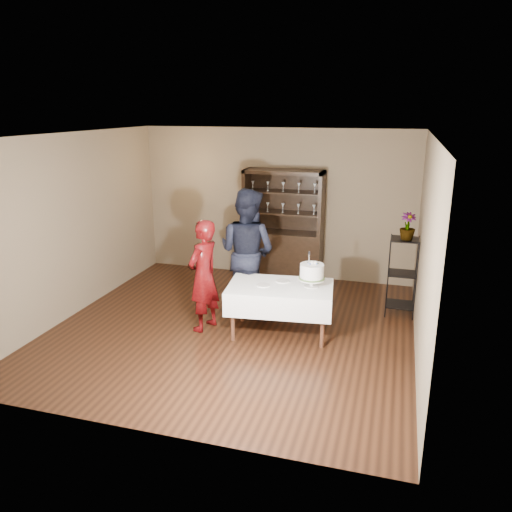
# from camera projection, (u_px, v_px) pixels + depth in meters

# --- Properties ---
(floor) EXTENTS (5.00, 5.00, 0.00)m
(floor) POSITION_uv_depth(u_px,v_px,m) (233.00, 328.00, 7.17)
(floor) COLOR black
(floor) RESTS_ON ground
(ceiling) EXTENTS (5.00, 5.00, 0.00)m
(ceiling) POSITION_uv_depth(u_px,v_px,m) (230.00, 135.00, 6.39)
(ceiling) COLOR silver
(ceiling) RESTS_ON back_wall
(back_wall) EXTENTS (5.00, 0.02, 2.70)m
(back_wall) POSITION_uv_depth(u_px,v_px,m) (276.00, 204.00, 9.08)
(back_wall) COLOR brown
(back_wall) RESTS_ON floor
(wall_left) EXTENTS (0.02, 5.00, 2.70)m
(wall_left) POSITION_uv_depth(u_px,v_px,m) (73.00, 225.00, 7.44)
(wall_left) COLOR brown
(wall_left) RESTS_ON floor
(wall_right) EXTENTS (0.02, 5.00, 2.70)m
(wall_right) POSITION_uv_depth(u_px,v_px,m) (425.00, 251.00, 6.11)
(wall_right) COLOR brown
(wall_right) RESTS_ON floor
(china_hutch) EXTENTS (1.40, 0.48, 2.00)m
(china_hutch) POSITION_uv_depth(u_px,v_px,m) (283.00, 244.00, 8.99)
(china_hutch) COLOR black
(china_hutch) RESTS_ON floor
(plant_etagere) EXTENTS (0.42, 0.42, 1.20)m
(plant_etagere) POSITION_uv_depth(u_px,v_px,m) (402.00, 273.00, 7.47)
(plant_etagere) COLOR black
(plant_etagere) RESTS_ON floor
(cake_table) EXTENTS (1.51, 1.03, 0.71)m
(cake_table) POSITION_uv_depth(u_px,v_px,m) (280.00, 297.00, 6.85)
(cake_table) COLOR white
(cake_table) RESTS_ON floor
(woman) EXTENTS (0.52, 0.66, 1.59)m
(woman) POSITION_uv_depth(u_px,v_px,m) (204.00, 276.00, 6.93)
(woman) COLOR #360408
(woman) RESTS_ON floor
(man) EXTENTS (1.09, 0.94, 1.92)m
(man) POSITION_uv_depth(u_px,v_px,m) (247.00, 252.00, 7.49)
(man) COLOR black
(man) RESTS_ON floor
(cake) EXTENTS (0.43, 0.43, 0.50)m
(cake) POSITION_uv_depth(u_px,v_px,m) (312.00, 273.00, 6.71)
(cake) COLOR silver
(cake) RESTS_ON cake_table
(plate_near) EXTENTS (0.22, 0.22, 0.01)m
(plate_near) POSITION_uv_depth(u_px,v_px,m) (263.00, 285.00, 6.80)
(plate_near) COLOR silver
(plate_near) RESTS_ON cake_table
(plate_far) EXTENTS (0.21, 0.21, 0.01)m
(plate_far) POSITION_uv_depth(u_px,v_px,m) (283.00, 281.00, 6.96)
(plate_far) COLOR silver
(plate_far) RESTS_ON cake_table
(potted_plant) EXTENTS (0.27, 0.27, 0.40)m
(potted_plant) POSITION_uv_depth(u_px,v_px,m) (408.00, 226.00, 7.22)
(potted_plant) COLOR #496731
(potted_plant) RESTS_ON plant_etagere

